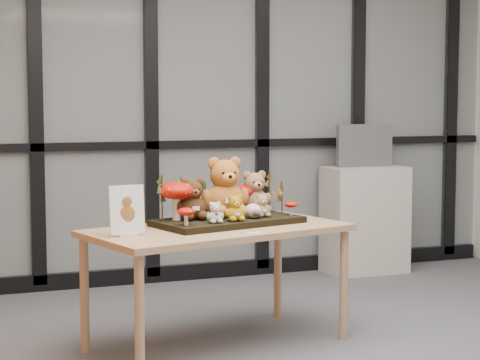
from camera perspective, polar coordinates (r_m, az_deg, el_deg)
name	(u,v)px	position (r m, az deg, el deg)	size (l,w,h in m)	color
room_shell	(367,43)	(4.43, 8.31, 8.92)	(5.00, 5.00, 5.00)	beige
glass_partition	(208,96)	(6.69, -2.12, 5.52)	(4.90, 0.06, 2.78)	#2D383F
display_table	(218,239)	(4.90, -1.48, -3.89)	(1.59, 1.07, 0.68)	tan
diorama_tray	(228,221)	(4.99, -0.80, -2.73)	(0.83, 0.42, 0.04)	black
bear_pooh_yellow	(224,184)	(5.05, -1.03, -0.25)	(0.29, 0.26, 0.38)	#B06322
bear_brown_medium	(192,197)	(4.93, -3.15, -1.11)	(0.20, 0.18, 0.26)	#3F220F
bear_tan_back	(254,190)	(5.21, 0.95, -0.64)	(0.21, 0.19, 0.28)	#886142
bear_small_yellow	(235,207)	(4.87, -0.33, -1.75)	(0.12, 0.11, 0.16)	#B57F11
bear_white_bow	(215,211)	(4.79, -1.66, -2.06)	(0.10, 0.09, 0.13)	beige
bear_beige_small	(262,204)	(5.03, 1.46, -1.59)	(0.11, 0.10, 0.15)	#937C4D
plush_cream_hedgehog	(253,210)	(4.98, 0.86, -1.99)	(0.07, 0.06, 0.09)	beige
mushroom_back_left	(176,199)	(4.91, -4.19, -1.25)	(0.22, 0.22, 0.24)	#A20F05
mushroom_back_right	(241,198)	(5.19, 0.04, -1.16)	(0.17, 0.17, 0.19)	#A20F05
mushroom_front_left	(186,216)	(4.71, -3.55, -2.35)	(0.10, 0.10, 0.11)	#A20F05
mushroom_front_right	(291,207)	(5.12, 3.39, -1.81)	(0.08, 0.08, 0.09)	#A20F05
sprig_green_far_left	(162,198)	(4.86, -5.13, -1.18)	(0.05, 0.05, 0.26)	#18380C
sprig_green_mid_left	(181,198)	(4.98, -3.89, -1.16)	(0.05, 0.05, 0.24)	#18380C
sprig_dry_far_right	(269,191)	(5.26, 1.93, -0.71)	(0.05, 0.05, 0.25)	brown
sprig_dry_mid_right	(282,197)	(5.19, 2.78, -1.13)	(0.05, 0.05, 0.20)	brown
sprig_green_centre	(203,199)	(5.07, -2.46, -1.22)	(0.05, 0.05, 0.21)	#18380C
sign_holder	(127,213)	(4.60, -7.42, -2.15)	(0.19, 0.07, 0.27)	silver
label_card	(255,233)	(4.68, 0.96, -3.48)	(0.08, 0.03, 0.00)	white
cabinet	(365,220)	(7.06, 8.18, -2.59)	(0.64, 0.37, 0.85)	#B4ACA0
monitor	(365,145)	(7.02, 8.18, 2.26)	(0.48, 0.05, 0.34)	#52555A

